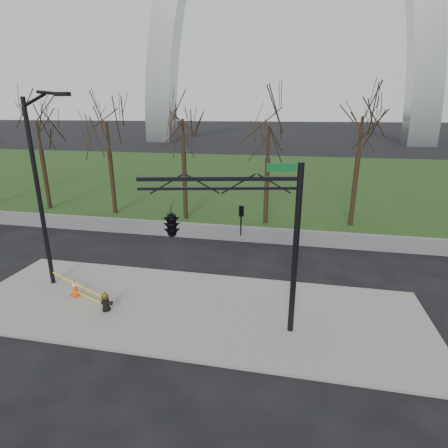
% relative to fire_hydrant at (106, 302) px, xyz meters
% --- Properties ---
extents(ground, '(500.00, 500.00, 0.00)m').
position_rel_fire_hydrant_xyz_m(ground, '(3.10, 0.87, -0.46)').
color(ground, black).
rests_on(ground, ground).
extents(sidewalk, '(18.00, 6.00, 0.10)m').
position_rel_fire_hydrant_xyz_m(sidewalk, '(3.10, 0.87, -0.41)').
color(sidewalk, slate).
rests_on(sidewalk, ground).
extents(grass_strip, '(120.00, 40.00, 0.06)m').
position_rel_fire_hydrant_xyz_m(grass_strip, '(3.10, 30.87, -0.43)').
color(grass_strip, '#233914').
rests_on(grass_strip, ground).
extents(guardrail, '(60.00, 0.30, 0.90)m').
position_rel_fire_hydrant_xyz_m(guardrail, '(3.10, 8.87, -0.01)').
color(guardrail, '#59595B').
rests_on(guardrail, ground).
extents(tree_row, '(32.64, 4.00, 7.64)m').
position_rel_fire_hydrant_xyz_m(tree_row, '(-3.58, 12.87, 3.36)').
color(tree_row, black).
rests_on(tree_row, ground).
extents(fire_hydrant, '(0.49, 0.32, 0.79)m').
position_rel_fire_hydrant_xyz_m(fire_hydrant, '(0.00, 0.00, 0.00)').
color(fire_hydrant, black).
rests_on(fire_hydrant, sidewalk).
extents(traffic_cone, '(0.48, 0.48, 0.71)m').
position_rel_fire_hydrant_xyz_m(traffic_cone, '(-1.86, 0.81, -0.01)').
color(traffic_cone, '#ED410C').
rests_on(traffic_cone, sidewalk).
extents(street_light, '(2.37, 0.61, 8.21)m').
position_rel_fire_hydrant_xyz_m(street_light, '(-3.32, 1.59, 4.23)').
color(street_light, black).
rests_on(street_light, ground).
extents(traffic_signal_mast, '(4.99, 2.54, 6.00)m').
position_rel_fire_hydrant_xyz_m(traffic_signal_mast, '(3.85, -0.59, 3.68)').
color(traffic_signal_mast, black).
rests_on(traffic_signal_mast, ground).
extents(caution_tape, '(3.53, 1.63, 0.41)m').
position_rel_fire_hydrant_xyz_m(caution_tape, '(-1.49, 0.67, 0.04)').
color(caution_tape, yellow).
rests_on(caution_tape, ground).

